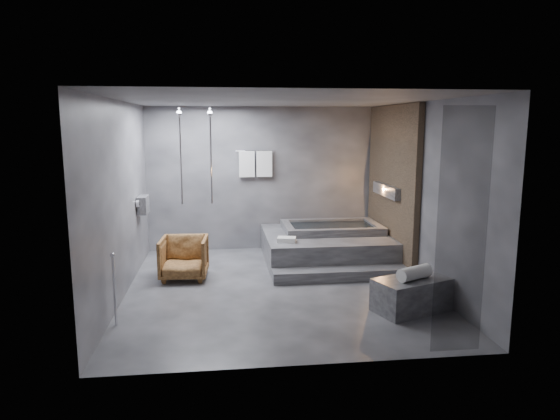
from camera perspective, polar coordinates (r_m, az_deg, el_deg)
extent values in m
plane|color=#303033|center=(7.70, -0.29, -8.87)|extent=(5.00, 5.00, 0.00)
cube|color=#505053|center=(7.31, -0.31, 12.43)|extent=(4.50, 5.00, 0.04)
cube|color=#3B3B40|center=(9.84, -1.96, 3.58)|extent=(4.50, 0.04, 2.80)
cube|color=#3B3B40|center=(4.94, 3.00, -2.67)|extent=(4.50, 0.04, 2.80)
cube|color=#3B3B40|center=(7.46, -17.73, 1.13)|extent=(0.04, 5.00, 2.80)
cube|color=#3B3B40|center=(7.95, 16.04, 1.71)|extent=(0.04, 5.00, 2.80)
cube|color=#876C4F|center=(9.08, 12.65, 2.83)|extent=(0.10, 2.40, 2.78)
cube|color=#FF9938|center=(9.07, 12.15, 2.20)|extent=(0.14, 1.20, 0.20)
cube|color=gray|center=(8.86, -15.38, 0.58)|extent=(0.16, 0.42, 0.30)
imported|color=beige|center=(8.77, -15.40, 0.19)|extent=(0.08, 0.08, 0.21)
imported|color=beige|center=(8.97, -15.21, 0.22)|extent=(0.07, 0.07, 0.15)
cylinder|color=silver|center=(9.32, -7.91, 6.23)|extent=(0.04, 0.04, 1.80)
cylinder|color=silver|center=(9.35, -11.30, 6.14)|extent=(0.04, 0.04, 1.80)
cylinder|color=silver|center=(9.73, -2.83, 6.75)|extent=(0.75, 0.02, 0.02)
cube|color=white|center=(9.71, -3.82, 5.26)|extent=(0.30, 0.06, 0.50)
cube|color=white|center=(9.74, -1.81, 5.29)|extent=(0.30, 0.06, 0.50)
cylinder|color=silver|center=(6.51, -18.39, -8.75)|extent=(0.04, 0.04, 0.90)
cube|color=black|center=(5.52, 20.06, -2.47)|extent=(0.55, 0.01, 2.60)
cube|color=#353538|center=(9.17, 5.21, -4.22)|extent=(2.20, 2.00, 0.50)
cube|color=#353538|center=(8.11, 6.94, -7.31)|extent=(2.20, 0.36, 0.18)
cube|color=#303133|center=(6.96, 14.79, -9.34)|extent=(1.11, 0.85, 0.44)
imported|color=#472911|center=(8.20, -10.91, -5.39)|extent=(0.78, 0.80, 0.68)
cylinder|color=silver|center=(6.84, 15.11, -6.95)|extent=(0.53, 0.39, 0.18)
cube|color=silver|center=(8.43, 0.75, -3.40)|extent=(0.35, 0.29, 0.08)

